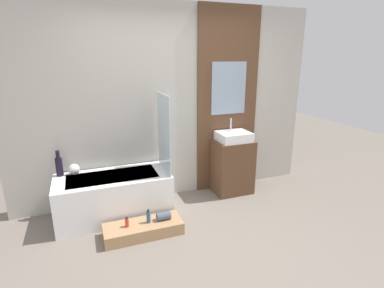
{
  "coord_description": "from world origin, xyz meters",
  "views": [
    {
      "loc": [
        -1.14,
        -2.29,
        1.96
      ],
      "look_at": [
        -0.0,
        0.72,
        0.99
      ],
      "focal_mm": 28.0,
      "sensor_mm": 36.0,
      "label": 1
    }
  ],
  "objects": [
    {
      "name": "vanity_cabinet",
      "position": [
        0.85,
        1.31,
        0.39
      ],
      "size": [
        0.54,
        0.4,
        0.78
      ],
      "primitive_type": "cube",
      "color": "brown",
      "rests_on": "ground_plane"
    },
    {
      "name": "wooden_step_bench",
      "position": [
        -0.61,
        0.67,
        0.07
      ],
      "size": [
        0.87,
        0.33,
        0.14
      ],
      "primitive_type": "cube",
      "color": "#A87F56",
      "rests_on": "ground_plane"
    },
    {
      "name": "bottle_soap_secondary",
      "position": [
        -0.55,
        0.67,
        0.21
      ],
      "size": [
        0.05,
        0.05,
        0.16
      ],
      "color": "#2D567A",
      "rests_on": "wooden_step_bench"
    },
    {
      "name": "wall_wood_accent",
      "position": [
        0.85,
        1.53,
        1.31
      ],
      "size": [
        0.93,
        0.04,
        2.6
      ],
      "color": "brown",
      "rests_on": "ground_plane"
    },
    {
      "name": "towel_roll",
      "position": [
        -0.37,
        0.67,
        0.19
      ],
      "size": [
        0.16,
        0.09,
        0.09
      ],
      "primitive_type": "cylinder",
      "rotation": [
        0.0,
        1.57,
        0.0
      ],
      "color": "#4C5666",
      "rests_on": "wooden_step_bench"
    },
    {
      "name": "glass_shower_screen",
      "position": [
        -0.2,
        1.17,
        1.03
      ],
      "size": [
        0.01,
        0.54,
        0.97
      ],
      "primitive_type": "cube",
      "color": "silver",
      "rests_on": "bathtub"
    },
    {
      "name": "wall_tiled_back",
      "position": [
        0.0,
        1.58,
        1.3
      ],
      "size": [
        4.2,
        0.06,
        2.6
      ],
      "primitive_type": "cube",
      "color": "#B7B2A8",
      "rests_on": "ground_plane"
    },
    {
      "name": "vase_round_light",
      "position": [
        -1.28,
        1.41,
        0.61
      ],
      "size": [
        0.14,
        0.14,
        0.14
      ],
      "primitive_type": "sphere",
      "color": "silver",
      "rests_on": "bathtub"
    },
    {
      "name": "vase_tall_dark",
      "position": [
        -1.45,
        1.44,
        0.67
      ],
      "size": [
        0.08,
        0.08,
        0.32
      ],
      "color": "black",
      "rests_on": "bathtub"
    },
    {
      "name": "sink",
      "position": [
        0.85,
        1.31,
        0.85
      ],
      "size": [
        0.45,
        0.37,
        0.3
      ],
      "color": "white",
      "rests_on": "vanity_cabinet"
    },
    {
      "name": "ground_plane",
      "position": [
        0.0,
        0.0,
        0.0
      ],
      "size": [
        12.0,
        12.0,
        0.0
      ],
      "primitive_type": "plane",
      "color": "slate"
    },
    {
      "name": "bottle_soap_primary",
      "position": [
        -0.79,
        0.67,
        0.19
      ],
      "size": [
        0.04,
        0.04,
        0.12
      ],
      "color": "red",
      "rests_on": "wooden_step_bench"
    },
    {
      "name": "bathtub",
      "position": [
        -0.85,
        1.21,
        0.27
      ],
      "size": [
        1.36,
        0.65,
        0.54
      ],
      "color": "white",
      "rests_on": "ground_plane"
    }
  ]
}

